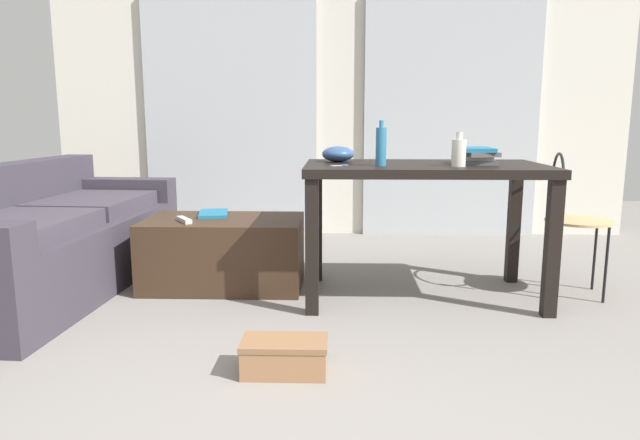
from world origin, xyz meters
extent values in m
plane|color=gray|center=(0.00, 1.40, 0.00)|extent=(8.66, 8.66, 0.00)
cube|color=silver|center=(0.00, 3.61, 1.25)|extent=(5.08, 0.10, 2.49)
cube|color=#B2B7BC|center=(-0.97, 3.52, 1.06)|extent=(1.52, 0.03, 2.11)
cube|color=#B2B7BC|center=(0.97, 3.52, 1.06)|extent=(1.52, 0.03, 2.11)
cube|color=#38333D|center=(-1.76, 1.75, 0.21)|extent=(0.97, 2.13, 0.42)
cube|color=#38333D|center=(-1.70, 2.69, 0.50)|extent=(0.87, 0.25, 0.17)
cube|color=#3E3944|center=(-1.68, 2.17, 0.47)|extent=(0.66, 0.83, 0.10)
cube|color=#3E3944|center=(-1.73, 1.33, 0.47)|extent=(0.66, 0.83, 0.10)
cube|color=#382619|center=(-0.73, 1.86, 0.21)|extent=(0.97, 0.58, 0.43)
cube|color=black|center=(0.48, 1.67, 0.76)|extent=(1.36, 0.77, 0.05)
cube|color=black|center=(-0.15, 1.34, 0.37)|extent=(0.07, 0.07, 0.73)
cube|color=black|center=(1.11, 1.34, 0.37)|extent=(0.07, 0.07, 0.73)
cube|color=black|center=(-0.15, 2.01, 0.37)|extent=(0.07, 0.07, 0.73)
cube|color=black|center=(1.11, 2.01, 0.37)|extent=(0.07, 0.07, 0.73)
cylinder|color=tan|center=(1.40, 1.74, 0.45)|extent=(0.38, 0.38, 0.02)
cylinder|color=black|center=(1.51, 1.58, 0.22)|extent=(0.02, 0.02, 0.44)
cylinder|color=black|center=(1.56, 1.84, 0.22)|extent=(0.02, 0.02, 0.44)
cylinder|color=black|center=(1.24, 1.63, 0.22)|extent=(0.02, 0.02, 0.44)
cylinder|color=black|center=(1.29, 1.89, 0.22)|extent=(0.02, 0.02, 0.44)
torus|color=black|center=(1.27, 1.76, 0.66)|extent=(0.09, 0.37, 0.38)
cylinder|color=black|center=(1.24, 1.60, 0.56)|extent=(0.02, 0.02, 0.20)
cylinder|color=black|center=(1.30, 1.92, 0.56)|extent=(0.02, 0.02, 0.20)
cylinder|color=beige|center=(0.63, 1.50, 0.86)|extent=(0.08, 0.08, 0.14)
cylinder|color=beige|center=(0.63, 1.50, 0.95)|extent=(0.04, 0.04, 0.04)
cylinder|color=teal|center=(0.22, 1.54, 0.89)|extent=(0.06, 0.06, 0.21)
cylinder|color=teal|center=(0.22, 1.54, 1.01)|extent=(0.03, 0.03, 0.04)
ellipsoid|color=#2D4C7A|center=(-0.02, 1.83, 0.83)|extent=(0.19, 0.19, 0.09)
cube|color=#4C4C51|center=(0.77, 1.68, 0.80)|extent=(0.21, 0.22, 0.02)
cube|color=silver|center=(0.77, 1.69, 0.82)|extent=(0.20, 0.23, 0.02)
cube|color=#4C4C51|center=(0.77, 1.68, 0.84)|extent=(0.21, 0.29, 0.02)
cube|color=#1E668C|center=(0.76, 1.67, 0.87)|extent=(0.19, 0.26, 0.02)
cube|color=#9EA0A5|center=(-0.02, 1.51, 0.79)|extent=(0.06, 0.05, 0.00)
torus|color=#3372B2|center=(0.02, 1.55, 0.79)|extent=(0.03, 0.03, 0.00)
cube|color=#9EA0A5|center=(-0.03, 1.52, 0.79)|extent=(0.07, 0.04, 0.00)
torus|color=#3372B2|center=(0.02, 1.54, 0.79)|extent=(0.03, 0.03, 0.00)
cube|color=#B7B7B2|center=(-0.94, 1.74, 0.44)|extent=(0.13, 0.17, 0.03)
cube|color=#1E668C|center=(-0.82, 1.98, 0.44)|extent=(0.22, 0.32, 0.02)
cube|color=#996B47|center=(-0.24, 0.61, 0.06)|extent=(0.35, 0.19, 0.12)
cube|color=brown|center=(-0.24, 0.61, 0.13)|extent=(0.36, 0.20, 0.02)
camera|label=1|loc=(-0.02, -1.62, 1.04)|focal=32.23mm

